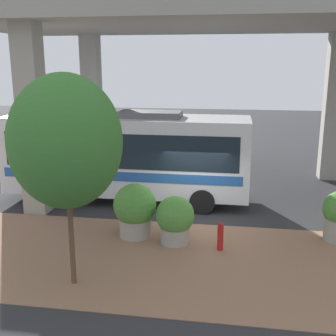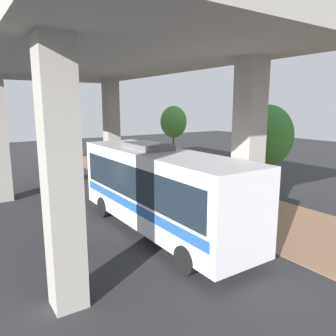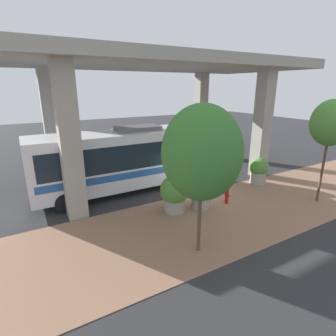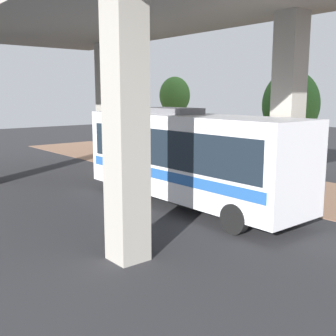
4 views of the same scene
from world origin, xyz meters
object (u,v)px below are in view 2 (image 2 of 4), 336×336
Objects in this scene: street_tree_near at (267,136)px; street_tree_far at (173,122)px; bus at (160,186)px; planter_back at (197,188)px; fire_hydrant at (186,188)px; planter_front at (209,192)px; planter_middle at (136,173)px.

street_tree_far is at bearing -86.90° from street_tree_near.
bus is at bearing 2.58° from street_tree_near.
fire_hydrant is at bearing -102.74° from planter_back.
street_tree_near is (-3.35, 0.92, 2.92)m from planter_front.
street_tree_near is at bearing 93.10° from street_tree_far.
fire_hydrant is at bearing 109.45° from planter_middle.
planter_back is 0.29× the size of street_tree_near.
planter_back is at bearing -37.67° from street_tree_near.
street_tree_near is at bearing -177.42° from bus.
fire_hydrant is 0.51× the size of planter_front.
street_tree_far is (-3.61, -0.70, 3.42)m from planter_middle.
planter_front is 0.34× the size of street_tree_far.
bus is at bearing 17.83° from planter_front.
planter_front is at bearing 77.21° from fire_hydrant.
street_tree_far is (-2.57, -6.10, 3.48)m from planter_back.
street_tree_near is 1.01× the size of street_tree_far.
planter_front is (0.66, 2.91, 0.49)m from fire_hydrant.
planter_middle is at bearing -79.09° from planter_back.
street_tree_near is 8.46m from street_tree_far.
planter_front is at bearing 77.16° from planter_back.
bus is 6.36m from fire_hydrant.
street_tree_far is at bearing -112.84° from planter_back.
bus is 1.86× the size of street_tree_far.
street_tree_near is (-2.69, 3.83, 3.41)m from fire_hydrant.
bus is 5.97× the size of planter_middle.
planter_front is (-3.87, -1.25, -1.11)m from bus.
bus is 5.48× the size of planter_front.
planter_middle reaches higher than planter_back.
planter_middle is at bearing -83.98° from planter_front.
planter_back is (-0.32, -1.42, -0.14)m from planter_front.
planter_back is at bearing 77.26° from fire_hydrant.
planter_front reaches higher than fire_hydrant.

